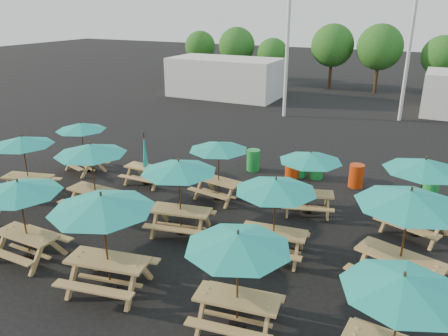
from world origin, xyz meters
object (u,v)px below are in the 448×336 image
at_px(picnic_unit_10, 276,189).
at_px(waste_bin_1, 300,166).
at_px(picnic_unit_9, 238,246).
at_px(picnic_unit_1, 22,144).
at_px(picnic_unit_3, 19,192).
at_px(waste_bin_2, 292,167).
at_px(picnic_unit_5, 146,163).
at_px(picnic_unit_11, 310,160).
at_px(picnic_unit_4, 91,153).
at_px(waste_bin_4, 356,176).
at_px(picnic_unit_13, 410,203).
at_px(picnic_unit_12, 402,289).
at_px(waste_bin_3, 316,168).
at_px(waste_bin_5, 431,186).
at_px(waste_bin_0, 253,160).
at_px(picnic_unit_8, 218,149).
at_px(picnic_unit_7, 179,170).
at_px(picnic_unit_2, 81,129).
at_px(picnic_unit_6, 102,208).
at_px(picnic_unit_14, 424,169).

bearing_deg(picnic_unit_10, waste_bin_1, 93.24).
bearing_deg(picnic_unit_9, picnic_unit_1, 154.70).
relative_size(picnic_unit_3, waste_bin_2, 2.57).
height_order(picnic_unit_5, picnic_unit_11, picnic_unit_11).
distance_m(picnic_unit_4, waste_bin_1, 8.07).
bearing_deg(waste_bin_4, picnic_unit_13, -70.87).
height_order(picnic_unit_10, picnic_unit_12, picnic_unit_10).
bearing_deg(waste_bin_3, picnic_unit_13, -59.39).
distance_m(picnic_unit_12, waste_bin_4, 9.30).
bearing_deg(waste_bin_5, picnic_unit_4, -148.18).
height_order(waste_bin_0, waste_bin_5, same).
bearing_deg(picnic_unit_11, picnic_unit_13, -61.31).
height_order(picnic_unit_12, waste_bin_0, picnic_unit_12).
height_order(picnic_unit_8, waste_bin_4, picnic_unit_8).
distance_m(picnic_unit_11, waste_bin_1, 3.56).
bearing_deg(picnic_unit_7, waste_bin_3, 56.75).
height_order(picnic_unit_10, picnic_unit_13, picnic_unit_13).
height_order(picnic_unit_1, picnic_unit_11, picnic_unit_1).
xyz_separation_m(picnic_unit_3, picnic_unit_8, (2.82, 5.70, -0.11)).
relative_size(picnic_unit_4, picnic_unit_7, 0.91).
bearing_deg(picnic_unit_2, picnic_unit_5, 17.87).
distance_m(picnic_unit_6, picnic_unit_14, 8.83).
distance_m(picnic_unit_1, picnic_unit_11, 9.79).
bearing_deg(waste_bin_1, waste_bin_2, -125.63).
xyz_separation_m(picnic_unit_8, picnic_unit_10, (3.00, -2.68, 0.11)).
height_order(picnic_unit_1, picnic_unit_13, picnic_unit_13).
height_order(picnic_unit_6, waste_bin_3, picnic_unit_6).
xyz_separation_m(picnic_unit_6, picnic_unit_12, (6.33, 0.14, -0.24)).
bearing_deg(picnic_unit_1, waste_bin_2, 21.57).
distance_m(picnic_unit_1, waste_bin_3, 10.82).
relative_size(picnic_unit_4, waste_bin_5, 2.69).
bearing_deg(waste_bin_5, picnic_unit_10, -121.15).
relative_size(picnic_unit_8, waste_bin_1, 2.65).
bearing_deg(picnic_unit_14, picnic_unit_1, -146.77).
distance_m(picnic_unit_6, picnic_unit_9, 3.29).
height_order(waste_bin_0, waste_bin_3, same).
bearing_deg(waste_bin_2, waste_bin_0, 177.14).
bearing_deg(picnic_unit_9, picnic_unit_6, 174.45).
xyz_separation_m(picnic_unit_4, waste_bin_2, (4.85, 5.76, -1.62)).
bearing_deg(picnic_unit_6, picnic_unit_5, 107.47).
bearing_deg(picnic_unit_4, waste_bin_2, 51.61).
height_order(picnic_unit_7, picnic_unit_14, picnic_unit_14).
xyz_separation_m(picnic_unit_6, picnic_unit_9, (3.28, 0.13, -0.19)).
bearing_deg(waste_bin_0, waste_bin_1, 6.58).
relative_size(picnic_unit_1, waste_bin_5, 2.96).
relative_size(picnic_unit_12, picnic_unit_14, 0.79).
bearing_deg(picnic_unit_11, picnic_unit_3, -151.54).
bearing_deg(picnic_unit_12, picnic_unit_3, -174.77).
bearing_deg(picnic_unit_5, picnic_unit_13, -17.02).
bearing_deg(picnic_unit_7, picnic_unit_2, 145.15).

